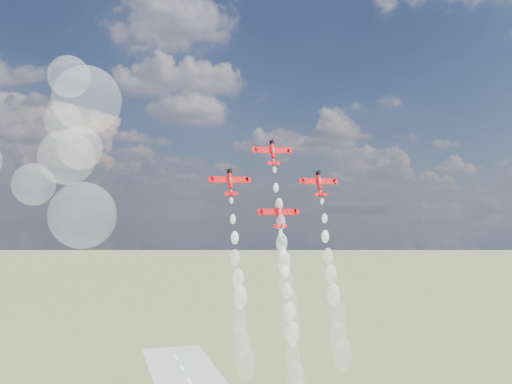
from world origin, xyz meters
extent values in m
cylinder|color=red|center=(10.50, 9.54, 90.31)|extent=(1.25, 2.54, 4.81)
cylinder|color=black|center=(10.50, 10.26, 92.71)|extent=(1.43, 1.63, 1.27)
cube|color=red|center=(10.50, 9.92, 90.48)|extent=(10.90, 0.71, 1.77)
cube|color=white|center=(7.55, 10.02, 90.45)|extent=(4.29, 0.17, 0.48)
cube|color=white|center=(13.45, 10.02, 90.45)|extent=(4.29, 0.17, 0.48)
cube|color=red|center=(10.50, 8.25, 86.50)|extent=(3.93, 0.39, 0.97)
cube|color=red|center=(10.50, 7.55, 86.53)|extent=(0.13, 1.79, 1.55)
ellipsoid|color=silver|center=(10.50, 9.04, 90.37)|extent=(0.98, 1.48, 2.37)
cone|color=red|center=(10.50, 8.54, 87.16)|extent=(1.25, 1.87, 2.58)
cylinder|color=red|center=(-3.11, 6.78, 81.20)|extent=(1.25, 2.54, 4.81)
cylinder|color=black|center=(-3.11, 7.51, 83.59)|extent=(1.43, 1.63, 1.27)
cube|color=red|center=(-3.11, 7.16, 81.36)|extent=(10.90, 0.71, 1.77)
cube|color=white|center=(-6.05, 7.26, 81.33)|extent=(4.29, 0.17, 0.48)
cube|color=white|center=(-0.16, 7.26, 81.33)|extent=(4.29, 0.17, 0.48)
cube|color=red|center=(-3.11, 5.49, 77.39)|extent=(3.93, 0.39, 0.97)
cube|color=red|center=(-3.11, 4.80, 77.41)|extent=(0.13, 1.79, 1.55)
ellipsoid|color=silver|center=(-3.11, 6.29, 81.25)|extent=(0.98, 1.48, 2.37)
cone|color=red|center=(-3.11, 5.78, 78.05)|extent=(1.25, 1.87, 2.58)
cylinder|color=red|center=(24.10, 6.78, 81.20)|extent=(1.25, 2.54, 4.81)
cylinder|color=black|center=(24.10, 7.51, 83.59)|extent=(1.43, 1.63, 1.27)
cube|color=red|center=(24.10, 7.16, 81.36)|extent=(10.90, 0.71, 1.77)
cube|color=white|center=(21.16, 7.26, 81.33)|extent=(4.29, 0.17, 0.48)
cube|color=white|center=(27.05, 7.26, 81.33)|extent=(4.29, 0.17, 0.48)
cube|color=red|center=(24.10, 5.49, 77.39)|extent=(3.93, 0.39, 0.97)
cube|color=red|center=(24.10, 4.80, 77.41)|extent=(0.13, 1.79, 1.55)
ellipsoid|color=silver|center=(24.10, 6.29, 81.25)|extent=(0.98, 1.48, 2.37)
cone|color=red|center=(24.10, 5.78, 78.05)|extent=(1.25, 1.87, 2.58)
cylinder|color=red|center=(10.50, 4.02, 72.08)|extent=(1.25, 2.54, 4.81)
cylinder|color=black|center=(10.50, 4.75, 74.47)|extent=(1.43, 1.63, 1.27)
cube|color=red|center=(10.50, 4.40, 72.25)|extent=(10.90, 0.71, 1.77)
cube|color=white|center=(7.55, 4.50, 72.22)|extent=(4.29, 0.17, 0.48)
cube|color=white|center=(13.45, 4.50, 72.22)|extent=(4.29, 0.17, 0.48)
cube|color=red|center=(10.50, 2.73, 68.27)|extent=(3.93, 0.39, 0.97)
cube|color=red|center=(10.50, 2.04, 68.30)|extent=(0.13, 1.79, 1.55)
ellipsoid|color=silver|center=(10.50, 3.53, 72.14)|extent=(0.98, 1.48, 2.37)
cone|color=red|center=(10.50, 3.02, 68.93)|extent=(1.25, 1.87, 2.58)
sphere|color=white|center=(10.51, 7.74, 84.50)|extent=(1.05, 1.05, 1.05)
sphere|color=white|center=(10.34, 6.13, 79.21)|extent=(1.56, 1.56, 1.56)
sphere|color=white|center=(10.76, 4.70, 74.37)|extent=(2.08, 2.08, 2.08)
sphere|color=white|center=(10.81, 3.30, 69.28)|extent=(2.59, 2.59, 2.59)
sphere|color=white|center=(10.43, 1.50, 63.60)|extent=(3.10, 3.10, 3.10)
sphere|color=white|center=(10.56, 0.11, 58.31)|extent=(3.61, 3.61, 3.61)
sphere|color=white|center=(10.48, -1.40, 53.31)|extent=(4.12, 4.12, 4.12)
sphere|color=white|center=(10.65, -3.57, 47.92)|extent=(4.63, 4.63, 4.63)
sphere|color=white|center=(10.43, -4.79, 42.81)|extent=(5.14, 5.14, 5.14)
sphere|color=white|center=(-3.19, 4.95, 75.36)|extent=(1.05, 1.05, 1.05)
sphere|color=white|center=(-3.13, 3.44, 70.28)|extent=(1.56, 1.56, 1.56)
sphere|color=white|center=(-2.95, 1.98, 65.22)|extent=(2.08, 2.08, 2.08)
sphere|color=white|center=(-3.38, 0.29, 59.90)|extent=(2.59, 2.59, 2.59)
sphere|color=white|center=(-2.94, -1.32, 54.46)|extent=(3.10, 3.10, 3.10)
sphere|color=white|center=(-2.78, -2.93, 49.86)|extent=(3.61, 3.61, 3.61)
sphere|color=white|center=(-3.53, -4.56, 44.25)|extent=(4.12, 4.12, 4.12)
sphere|color=white|center=(-3.46, -6.25, 38.81)|extent=(4.63, 4.63, 4.63)
sphere|color=white|center=(-2.78, -7.99, 34.13)|extent=(5.14, 5.14, 5.14)
sphere|color=white|center=(24.21, 4.95, 75.37)|extent=(1.05, 1.05, 1.05)
sphere|color=white|center=(24.27, 3.30, 70.35)|extent=(1.56, 1.56, 1.56)
sphere|color=white|center=(23.85, 1.99, 65.22)|extent=(2.08, 2.08, 2.08)
sphere|color=white|center=(23.88, 0.24, 59.76)|extent=(2.59, 2.59, 2.59)
sphere|color=white|center=(24.21, -1.03, 54.82)|extent=(3.10, 3.10, 3.10)
sphere|color=white|center=(24.15, -2.79, 49.18)|extent=(3.61, 3.61, 3.61)
sphere|color=white|center=(24.62, -4.90, 44.00)|extent=(4.12, 4.12, 4.12)
sphere|color=white|center=(23.93, -5.84, 38.61)|extent=(4.63, 4.63, 4.63)
sphere|color=white|center=(24.38, -8.00, 34.15)|extent=(5.14, 5.14, 5.14)
sphere|color=white|center=(10.45, 2.38, 66.30)|extent=(1.05, 1.05, 1.05)
sphere|color=white|center=(10.58, 0.90, 61.26)|extent=(1.56, 1.56, 1.56)
sphere|color=white|center=(10.62, -0.96, 56.00)|extent=(2.08, 2.08, 2.08)
sphere|color=white|center=(10.52, -2.41, 50.90)|extent=(2.59, 2.59, 2.59)
sphere|color=white|center=(10.67, -3.80, 45.37)|extent=(3.10, 3.10, 3.10)
sphere|color=white|center=(10.90, -5.43, 40.09)|extent=(3.61, 3.61, 3.61)
sphere|color=white|center=(10.51, -6.98, 34.88)|extent=(4.12, 4.12, 4.12)
sphere|color=white|center=(10.58, -8.59, 29.38)|extent=(4.63, 4.63, 4.63)
sphere|color=white|center=(-43.09, 28.71, 71.20)|extent=(20.06, 20.06, 20.06)
sphere|color=white|center=(-48.47, 26.14, 98.85)|extent=(11.26, 11.26, 11.26)
sphere|color=white|center=(-47.70, 27.35, 88.42)|extent=(16.56, 16.56, 16.56)
sphere|color=white|center=(-46.96, 18.41, 110.32)|extent=(11.72, 11.72, 11.72)
sphere|color=white|center=(-43.65, 14.18, 89.72)|extent=(11.99, 11.99, 11.99)
sphere|color=white|center=(-42.23, 30.97, 106.44)|extent=(20.88, 20.88, 20.88)
sphere|color=white|center=(-56.75, 27.84, 80.22)|extent=(12.31, 12.31, 12.31)
camera|label=1|loc=(-39.99, -141.28, 72.54)|focal=38.00mm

